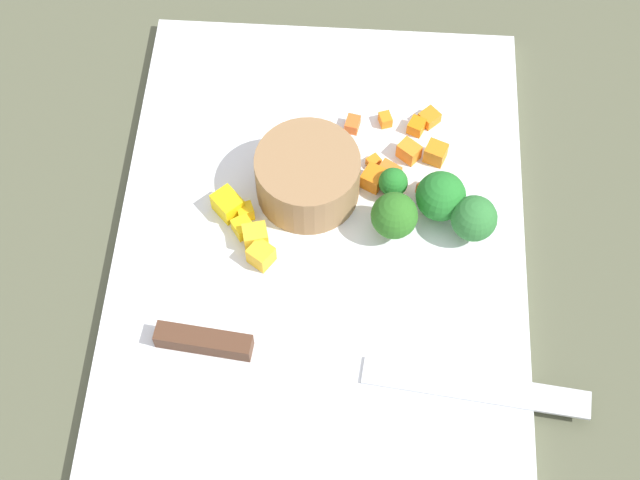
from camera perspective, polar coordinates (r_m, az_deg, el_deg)
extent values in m
plane|color=#52563F|center=(0.75, 0.00, -0.81)|extent=(4.00, 4.00, 0.00)
cube|color=white|center=(0.75, 0.00, -0.60)|extent=(0.46, 0.33, 0.01)
cylinder|color=#977149|center=(0.75, -0.77, 3.97)|extent=(0.09, 0.09, 0.04)
cube|color=silver|center=(0.70, 9.60, -8.98)|extent=(0.04, 0.17, 0.00)
cube|color=#513221|center=(0.70, -7.19, -6.21)|extent=(0.02, 0.07, 0.02)
cube|color=orange|center=(0.80, 2.02, 7.16)|extent=(0.02, 0.01, 0.01)
cube|color=orange|center=(0.78, 3.33, 4.85)|extent=(0.01, 0.01, 0.01)
cube|color=orange|center=(0.77, 4.19, 4.05)|extent=(0.02, 0.02, 0.01)
cube|color=orange|center=(0.81, 4.05, 7.43)|extent=(0.01, 0.01, 0.01)
cube|color=orange|center=(0.78, 5.52, 5.47)|extent=(0.02, 0.02, 0.02)
cube|color=orange|center=(0.80, 5.98, 7.00)|extent=(0.02, 0.02, 0.01)
cube|color=orange|center=(0.76, 4.49, 2.94)|extent=(0.01, 0.01, 0.01)
cube|color=orange|center=(0.79, 7.16, 5.35)|extent=(0.02, 0.02, 0.02)
cube|color=orange|center=(0.81, 6.77, 7.51)|extent=(0.02, 0.02, 0.01)
cube|color=orange|center=(0.77, 6.69, 3.06)|extent=(0.02, 0.02, 0.01)
cube|color=orange|center=(0.77, 3.30, 3.83)|extent=(0.02, 0.02, 0.02)
cube|color=yellow|center=(0.75, -4.64, 1.75)|extent=(0.02, 0.02, 0.01)
cube|color=yellow|center=(0.74, -4.03, 0.11)|extent=(0.02, 0.02, 0.02)
cube|color=yellow|center=(0.75, -5.72, 2.19)|extent=(0.03, 0.03, 0.02)
cube|color=yellow|center=(0.75, -4.78, 0.78)|extent=(0.02, 0.02, 0.01)
cube|color=yellow|center=(0.73, -3.66, -0.93)|extent=(0.02, 0.02, 0.02)
cylinder|color=#82BD65|center=(0.76, 4.49, 3.10)|extent=(0.01, 0.01, 0.01)
sphere|color=#227526|center=(0.75, 4.55, 3.58)|extent=(0.02, 0.02, 0.02)
cylinder|color=#85B66C|center=(0.74, 4.52, 0.80)|extent=(0.01, 0.01, 0.02)
sphere|color=#2D6E21|center=(0.73, 4.62, 1.51)|extent=(0.04, 0.04, 0.04)
cylinder|color=#8FB759|center=(0.75, 9.30, 0.65)|extent=(0.01, 0.01, 0.01)
sphere|color=#2F7734|center=(0.74, 9.50, 1.32)|extent=(0.04, 0.04, 0.04)
cylinder|color=#95BA60|center=(0.76, 7.32, 2.00)|extent=(0.01, 0.01, 0.01)
sphere|color=#24782A|center=(0.74, 7.48, 2.70)|extent=(0.04, 0.04, 0.04)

